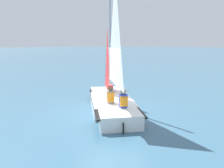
% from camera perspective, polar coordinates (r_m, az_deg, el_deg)
% --- Properties ---
extents(ground_plane, '(260.00, 260.00, 0.00)m').
position_cam_1_polar(ground_plane, '(8.92, 0.00, -6.86)').
color(ground_plane, '#38607A').
extents(sailboat_main, '(4.56, 3.86, 5.13)m').
position_cam_1_polar(sailboat_main, '(8.67, 0.06, -2.68)').
color(sailboat_main, white).
rests_on(sailboat_main, ground_plane).
extents(sailor_helm, '(0.43, 0.42, 1.16)m').
position_cam_1_polar(sailor_helm, '(8.14, -0.44, -3.95)').
color(sailor_helm, black).
rests_on(sailor_helm, ground_plane).
extents(sailor_crew, '(0.43, 0.42, 1.16)m').
position_cam_1_polar(sailor_crew, '(7.60, 2.93, -5.02)').
color(sailor_crew, black).
rests_on(sailor_crew, ground_plane).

